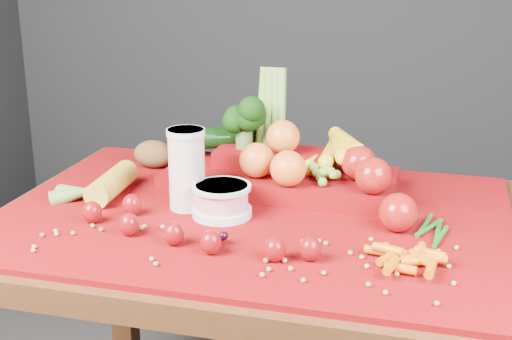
% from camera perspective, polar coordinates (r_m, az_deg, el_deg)
% --- Properties ---
extents(table, '(1.10, 0.80, 0.75)m').
position_cam_1_polar(table, '(1.54, -0.20, -7.12)').
color(table, '#351B0C').
rests_on(table, ground).
extents(red_cloth, '(1.05, 0.75, 0.01)m').
position_cam_1_polar(red_cloth, '(1.50, -0.20, -3.64)').
color(red_cloth, maroon).
rests_on(red_cloth, table).
extents(milk_glass, '(0.08, 0.08, 0.17)m').
position_cam_1_polar(milk_glass, '(1.50, -5.57, 0.30)').
color(milk_glass, beige).
rests_on(milk_glass, red_cloth).
extents(yogurt_bowl, '(0.12, 0.12, 0.07)m').
position_cam_1_polar(yogurt_bowl, '(1.47, -2.75, -2.35)').
color(yogurt_bowl, silver).
rests_on(yogurt_bowl, red_cloth).
extents(strawberry_scatter, '(0.54, 0.28, 0.05)m').
position_cam_1_polar(strawberry_scatter, '(1.41, -6.60, -3.92)').
color(strawberry_scatter, maroon).
rests_on(strawberry_scatter, red_cloth).
extents(dark_grape_cluster, '(0.06, 0.05, 0.03)m').
position_cam_1_polar(dark_grape_cluster, '(1.34, -3.75, -5.53)').
color(dark_grape_cluster, black).
rests_on(dark_grape_cluster, red_cloth).
extents(soybean_scatter, '(0.84, 0.24, 0.01)m').
position_cam_1_polar(soybean_scatter, '(1.32, -2.52, -6.29)').
color(soybean_scatter, '#AA9449').
rests_on(soybean_scatter, red_cloth).
extents(corn_ear, '(0.19, 0.24, 0.06)m').
position_cam_1_polar(corn_ear, '(1.61, -13.00, -1.53)').
color(corn_ear, gold).
rests_on(corn_ear, red_cloth).
extents(potato, '(0.10, 0.07, 0.07)m').
position_cam_1_polar(potato, '(1.80, -8.19, 1.27)').
color(potato, brown).
rests_on(potato, red_cloth).
extents(baby_carrot_pile, '(0.18, 0.17, 0.03)m').
position_cam_1_polar(baby_carrot_pile, '(1.27, 11.91, -7.20)').
color(baby_carrot_pile, '#CE5F07').
rests_on(baby_carrot_pile, red_cloth).
extents(green_bean_pile, '(0.14, 0.12, 0.01)m').
position_cam_1_polar(green_bean_pile, '(1.44, 14.09, -4.69)').
color(green_bean_pile, '#166318').
rests_on(green_bean_pile, red_cloth).
extents(produce_mound, '(0.59, 0.37, 0.27)m').
position_cam_1_polar(produce_mound, '(1.61, 2.61, 0.36)').
color(produce_mound, maroon).
rests_on(produce_mound, red_cloth).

